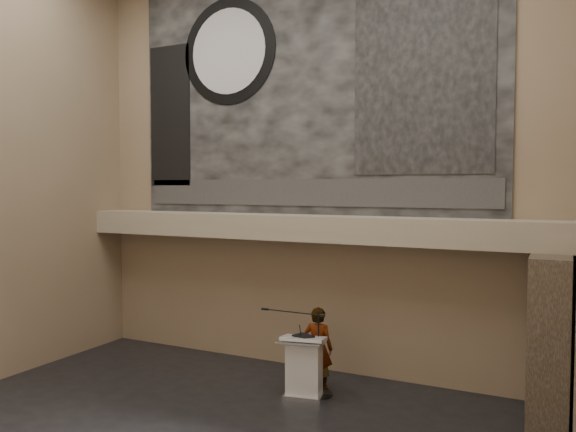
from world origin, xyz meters
The scene contains 16 objects.
wall_back centered at (0.00, 4.00, 4.25)m, with size 10.00×0.02×8.50m, color #876F55.
soffit centered at (0.00, 3.60, 2.95)m, with size 10.00×0.80×0.50m, color tan.
sprinkler_left centered at (-1.60, 3.55, 2.67)m, with size 0.04×0.04×0.06m, color #B2893D.
sprinkler_right centered at (1.90, 3.55, 2.67)m, with size 0.04×0.04×0.06m, color #B2893D.
banner centered at (0.00, 3.97, 5.70)m, with size 8.00×0.05×5.00m, color black.
banner_text_strip centered at (0.00, 3.93, 3.65)m, with size 7.76×0.02×0.55m, color #2F2F2F.
banner_clock_rim centered at (-1.80, 3.93, 6.70)m, with size 2.30×2.30×0.02m, color black.
banner_clock_face centered at (-1.80, 3.91, 6.70)m, with size 1.84×1.84×0.02m, color silver.
banner_building_print centered at (2.40, 3.93, 5.80)m, with size 2.60×0.02×3.60m, color black.
banner_brick_print centered at (-3.40, 3.93, 5.40)m, with size 1.10×0.02×3.20m, color black.
stone_pier centered at (4.65, 3.15, 1.35)m, with size 0.60×1.40×2.70m, color #3D3125.
lectern centered at (0.71, 2.42, 0.55)m, with size 0.85×0.67×1.14m.
binder centered at (0.71, 2.37, 1.12)m, with size 0.33×0.26×0.04m, color black.
papers centered at (0.62, 2.37, 1.10)m, with size 0.19×0.26×0.01m, color white.
speaker_person centered at (0.77, 2.89, 0.77)m, with size 0.56×0.37×1.55m, color white.
mic_stand centered at (0.85, 2.64, 0.22)m, with size 1.42×0.52×1.50m.
Camera 1 is at (4.82, -6.55, 3.77)m, focal length 35.00 mm.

